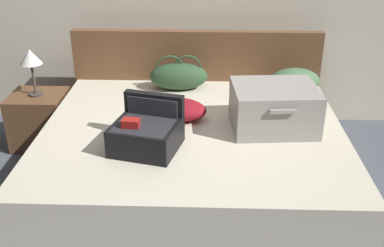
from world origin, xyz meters
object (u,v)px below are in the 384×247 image
(duffel_bag, at_px, (179,76))
(pillow_center_head, at_px, (177,109))
(hard_case_large, at_px, (274,107))
(nightstand, at_px, (40,120))
(pillow_near_headboard, at_px, (294,81))
(bed, at_px, (193,159))
(hard_case_medium, at_px, (146,133))
(table_lamp, at_px, (31,59))

(duffel_bag, xyz_separation_m, pillow_center_head, (0.02, -0.56, -0.04))
(hard_case_large, distance_m, nightstand, 1.97)
(duffel_bag, bearing_deg, pillow_center_head, -88.06)
(hard_case_large, relative_size, pillow_center_head, 1.38)
(duffel_bag, relative_size, pillow_center_head, 1.13)
(hard_case_large, bearing_deg, pillow_near_headboard, 64.21)
(bed, relative_size, hard_case_medium, 4.40)
(bed, xyz_separation_m, table_lamp, (-1.29, 0.64, 0.51))
(pillow_near_headboard, distance_m, nightstand, 2.11)
(hard_case_large, height_order, pillow_near_headboard, hard_case_large)
(duffel_bag, distance_m, pillow_center_head, 0.56)
(hard_case_large, distance_m, duffel_bag, 0.95)
(bed, distance_m, hard_case_medium, 0.53)
(nightstand, height_order, table_lamp, table_lamp)
(hard_case_medium, bearing_deg, nightstand, 151.95)
(pillow_center_head, bearing_deg, nightstand, 157.34)
(hard_case_large, bearing_deg, hard_case_medium, -163.05)
(bed, bearing_deg, pillow_center_head, 128.65)
(hard_case_medium, height_order, table_lamp, table_lamp)
(pillow_center_head, bearing_deg, pillow_near_headboard, 29.83)
(duffel_bag, relative_size, table_lamp, 1.25)
(hard_case_large, height_order, nightstand, hard_case_large)
(bed, distance_m, duffel_bag, 0.80)
(nightstand, relative_size, table_lamp, 1.18)
(hard_case_medium, relative_size, table_lamp, 1.21)
(table_lamp, bearing_deg, pillow_center_head, -22.66)
(pillow_center_head, height_order, nightstand, pillow_center_head)
(nightstand, distance_m, table_lamp, 0.53)
(hard_case_large, xyz_separation_m, hard_case_medium, (-0.81, -0.32, -0.04))
(table_lamp, bearing_deg, hard_case_large, -18.18)
(hard_case_large, xyz_separation_m, table_lamp, (-1.83, 0.60, 0.11))
(bed, relative_size, pillow_center_head, 4.81)
(pillow_center_head, bearing_deg, hard_case_large, -9.58)
(nightstand, xyz_separation_m, table_lamp, (0.00, 0.00, 0.53))
(duffel_bag, distance_m, nightstand, 1.22)
(table_lamp, bearing_deg, nightstand, 0.00)
(hard_case_large, bearing_deg, bed, 179.11)
(duffel_bag, relative_size, nightstand, 1.07)
(pillow_center_head, xyz_separation_m, table_lamp, (-1.18, 0.49, 0.19))
(nightstand, bearing_deg, hard_case_medium, -42.21)
(hard_case_medium, xyz_separation_m, pillow_near_headboard, (1.06, 0.95, -0.01))
(hard_case_medium, height_order, nightstand, hard_case_medium)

